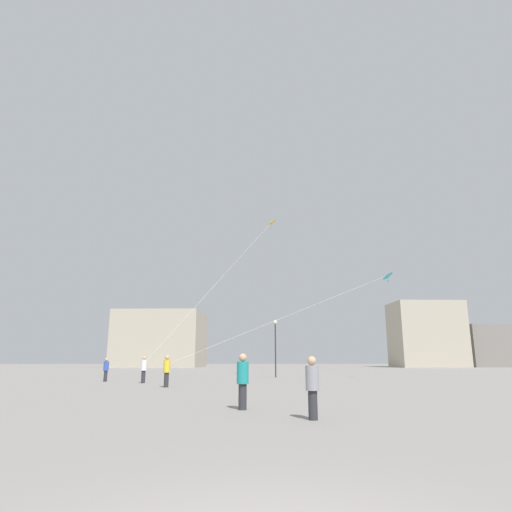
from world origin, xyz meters
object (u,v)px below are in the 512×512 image
person_in_blue (106,369)px  kite_amber_diamond (270,224)px  kite_cyan_diamond (384,277)px  building_centre_hall (426,334)px  person_in_white (144,368)px  building_left_hall (162,340)px  lamppost_west (275,339)px  person_in_yellow (167,370)px  person_in_teal (243,379)px  building_right_hall (507,346)px  person_in_grey (312,385)px

person_in_blue → kite_amber_diamond: bearing=88.9°
kite_cyan_diamond → building_centre_hall: 59.94m
person_in_white → kite_amber_diamond: (9.18, 9.27, 13.32)m
person_in_blue → kite_amber_diamond: kite_amber_diamond is taller
building_centre_hall → person_in_white: bearing=-125.8°
person_in_blue → building_left_hall: building_left_hall is taller
lamppost_west → person_in_yellow: bearing=-116.7°
person_in_teal → building_right_hall: bearing=140.8°
person_in_blue → building_right_hall: size_ratio=0.09×
person_in_white → person_in_grey: (9.21, -18.85, -0.07)m
person_in_teal → person_in_blue: size_ratio=1.06×
person_in_teal → building_left_hall: (-18.52, 77.60, 4.51)m
person_in_white → building_right_hall: building_right_hall is taller
person_in_blue → kite_amber_diamond: size_ratio=0.12×
kite_amber_diamond → lamppost_west: 10.92m
person_in_grey → lamppost_west: lamppost_west is taller
kite_amber_diamond → person_in_white: bearing=-134.7°
person_in_teal → kite_amber_diamond: kite_amber_diamond is taller
person_in_blue → lamppost_west: bearing=88.9°
building_left_hall → lamppost_west: size_ratio=3.37×
building_centre_hall → kite_cyan_diamond: bearing=-113.9°
person_in_teal → building_centre_hall: building_centre_hall is taller
person_in_teal → building_centre_hall: size_ratio=0.13×
building_centre_hall → building_right_hall: bearing=10.7°
person_in_white → building_right_hall: 87.24m
lamppost_west → person_in_teal: bearing=-95.2°
person_in_blue → person_in_yellow: bearing=9.5°
building_centre_hall → lamppost_west: (-33.11, -49.65, -3.05)m
person_in_grey → kite_cyan_diamond: size_ratio=0.10×
kite_cyan_diamond → kite_amber_diamond: kite_amber_diamond is taller
person_in_white → building_left_hall: (-11.30, 61.23, 4.49)m
kite_cyan_diamond → person_in_white: bearing=-166.5°
lamppost_west → kite_amber_diamond: bearing=-148.7°
person_in_white → person_in_grey: person_in_white is taller
person_in_blue → kite_cyan_diamond: bearing=65.0°
person_in_teal → person_in_blue: (-10.49, 18.44, -0.05)m
building_left_hall → person_in_white: bearing=-79.5°
kite_amber_diamond → building_right_hall: bearing=46.0°
person_in_grey → person_in_yellow: bearing=-26.5°
person_in_blue → building_centre_hall: 73.52m
person_in_blue → building_right_hall: bearing=102.2°
kite_cyan_diamond → person_in_grey: bearing=-111.6°
kite_amber_diamond → building_right_hall: size_ratio=0.75×
building_right_hall → lamppost_west: (-51.11, -53.04, -0.87)m
person_in_white → lamppost_west: bearing=-151.4°
person_in_blue → person_in_white: bearing=26.6°
person_in_teal → building_left_hall: size_ratio=0.10×
building_centre_hall → building_left_hall: bearing=177.8°
kite_cyan_diamond → kite_amber_diamond: size_ratio=1.24×
building_left_hall → kite_amber_diamond: bearing=-68.5°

